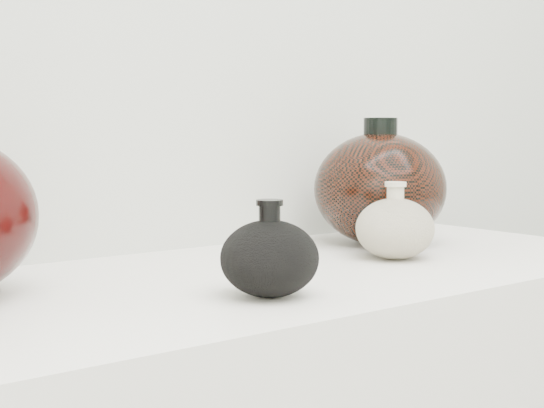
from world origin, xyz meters
TOP-DOWN VIEW (x-y plane):
  - black_gourd_vase at (-0.10, 0.82)m, footprint 0.13×0.13m
  - cream_gourd_vase at (0.20, 0.92)m, footprint 0.13×0.13m
  - right_round_pot at (0.30, 1.04)m, footprint 0.28×0.28m

SIDE VIEW (x-z plane):
  - black_gourd_vase at x=-0.10m, z-range 0.89..1.00m
  - cream_gourd_vase at x=0.20m, z-range 0.89..1.00m
  - right_round_pot at x=0.30m, z-range 0.89..1.10m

